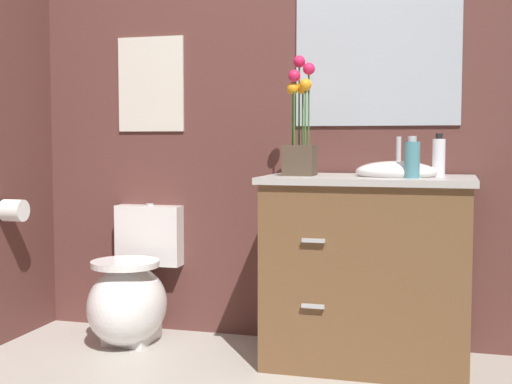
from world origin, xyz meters
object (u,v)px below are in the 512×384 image
object	(u,v)px
flower_vase	(300,137)
lotion_bottle	(439,157)
toilet	(131,295)
toilet_paper_roll	(14,210)
soap_bottle	(412,159)
wall_poster	(151,84)
wall_mirror	(377,54)
vanity_cabinet	(368,268)

from	to	relation	value
flower_vase	lotion_bottle	world-z (taller)	flower_vase
toilet	toilet_paper_roll	bearing A→B (deg)	-159.96
soap_bottle	wall_poster	size ratio (longest dim) A/B	0.36
toilet	wall_mirror	world-z (taller)	wall_mirror
soap_bottle	wall_mirror	size ratio (longest dim) A/B	0.23
vanity_cabinet	flower_vase	bearing A→B (deg)	-175.56
soap_bottle	lotion_bottle	size ratio (longest dim) A/B	0.94
vanity_cabinet	wall_poster	bearing A→B (deg)	166.22
toilet	vanity_cabinet	size ratio (longest dim) A/B	0.66
toilet	wall_poster	bearing A→B (deg)	90.00
vanity_cabinet	toilet_paper_roll	xyz separation A→B (m)	(-1.74, -0.17, 0.23)
flower_vase	soap_bottle	world-z (taller)	flower_vase
soap_bottle	toilet_paper_roll	world-z (taller)	soap_bottle
toilet	toilet_paper_roll	world-z (taller)	toilet_paper_roll
wall_poster	toilet_paper_roll	distance (m)	0.96
wall_mirror	toilet	bearing A→B (deg)	-167.39
vanity_cabinet	toilet_paper_roll	world-z (taller)	vanity_cabinet
lotion_bottle	wall_mirror	bearing A→B (deg)	141.74
lotion_bottle	wall_poster	size ratio (longest dim) A/B	0.38
wall_poster	toilet_paper_roll	xyz separation A→B (m)	(-0.54, -0.46, -0.65)
lotion_bottle	toilet_paper_roll	size ratio (longest dim) A/B	1.75
toilet	wall_mirror	xyz separation A→B (m)	(1.20, 0.27, 1.21)
flower_vase	lotion_bottle	xyz separation A→B (m)	(0.62, 0.08, -0.09)
lotion_bottle	wall_mirror	distance (m)	0.63
wall_poster	wall_mirror	size ratio (longest dim) A/B	0.63
soap_bottle	lotion_bottle	bearing A→B (deg)	55.97
toilet	soap_bottle	bearing A→B (deg)	-5.52
soap_bottle	wall_poster	xyz separation A→B (m)	(-1.39, 0.40, 0.38)
vanity_cabinet	toilet_paper_roll	bearing A→B (deg)	-174.41
wall_poster	toilet_paper_roll	bearing A→B (deg)	-139.25
wall_poster	toilet_paper_roll	size ratio (longest dim) A/B	4.56
flower_vase	wall_mirror	distance (m)	0.60
flower_vase	wall_poster	world-z (taller)	wall_poster
soap_bottle	toilet_paper_roll	distance (m)	1.95
toilet	wall_mirror	size ratio (longest dim) A/B	0.86
wall_poster	lotion_bottle	bearing A→B (deg)	-9.10
vanity_cabinet	lotion_bottle	bearing A→B (deg)	10.03
toilet	soap_bottle	distance (m)	1.57
soap_bottle	flower_vase	bearing A→B (deg)	170.66
lotion_bottle	toilet_paper_roll	world-z (taller)	lotion_bottle
vanity_cabinet	wall_mirror	distance (m)	1.05
toilet	flower_vase	size ratio (longest dim) A/B	1.25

